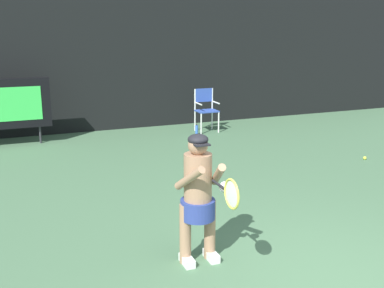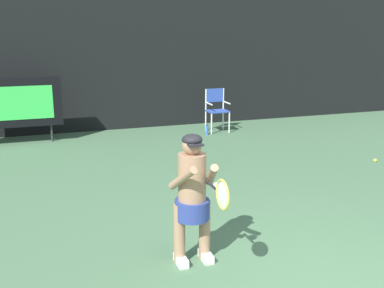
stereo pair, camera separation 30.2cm
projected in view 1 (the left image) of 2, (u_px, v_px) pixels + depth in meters
backdrop_screen at (125, 59)px, 11.81m from camera, size 18.00×0.12×3.66m
umpire_chair at (206, 107)px, 11.73m from camera, size 0.52×0.44×1.08m
water_bottle at (197, 130)px, 11.46m from camera, size 0.07×0.07×0.27m
tennis_player at (198, 194)px, 5.11m from camera, size 0.53×0.60×1.48m
tennis_racket at (231, 193)px, 4.56m from camera, size 0.03×0.60×0.31m
tennis_ball_loose at (365, 158)px, 9.32m from camera, size 0.07×0.07×0.07m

